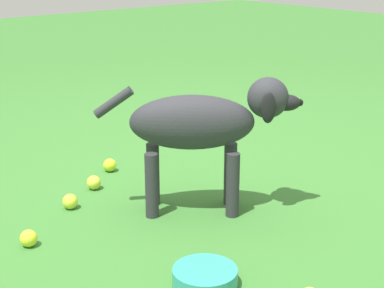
{
  "coord_description": "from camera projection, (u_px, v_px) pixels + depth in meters",
  "views": [
    {
      "loc": [
        1.75,
        2.05,
        1.09
      ],
      "look_at": [
        0.23,
        0.21,
        0.3
      ],
      "focal_mm": 56.62,
      "sensor_mm": 36.0,
      "label": 1
    }
  ],
  "objects": [
    {
      "name": "tennis_ball_0",
      "position": [
        94.0,
        183.0,
        2.81
      ],
      "size": [
        0.07,
        0.07,
        0.07
      ],
      "primitive_type": "sphere",
      "color": "#CFD73C",
      "rests_on": "ground"
    },
    {
      "name": "dog",
      "position": [
        204.0,
        124.0,
        2.49
      ],
      "size": [
        0.7,
        0.57,
        0.58
      ],
      "rotation": [
        0.0,
        0.0,
        2.47
      ],
      "color": "#2D2D33",
      "rests_on": "ground"
    },
    {
      "name": "tennis_ball_4",
      "position": [
        70.0,
        201.0,
        2.61
      ],
      "size": [
        0.07,
        0.07,
        0.07
      ],
      "primitive_type": "sphere",
      "color": "#D1DE38",
      "rests_on": "ground"
    },
    {
      "name": "tennis_ball_2",
      "position": [
        110.0,
        165.0,
        3.03
      ],
      "size": [
        0.07,
        0.07,
        0.07
      ],
      "primitive_type": "sphere",
      "color": "#C4DF2A",
      "rests_on": "ground"
    },
    {
      "name": "water_bowl",
      "position": [
        205.0,
        277.0,
        2.02
      ],
      "size": [
        0.22,
        0.22,
        0.06
      ],
      "primitive_type": "cylinder",
      "color": "teal",
      "rests_on": "ground"
    },
    {
      "name": "ground",
      "position": [
        200.0,
        182.0,
        2.9
      ],
      "size": [
        14.0,
        14.0,
        0.0
      ],
      "primitive_type": "plane",
      "color": "#38722D"
    },
    {
      "name": "tennis_ball_3",
      "position": [
        29.0,
        238.0,
        2.28
      ],
      "size": [
        0.07,
        0.07,
        0.07
      ],
      "primitive_type": "sphere",
      "color": "#D1DF2F",
      "rests_on": "ground"
    }
  ]
}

